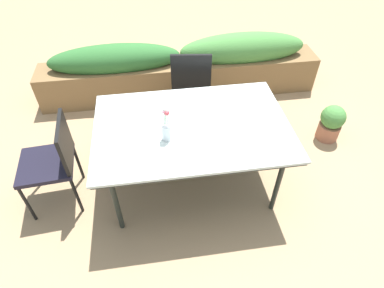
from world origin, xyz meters
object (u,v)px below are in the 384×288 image
chair_end_left (53,159)px  chair_far_side (191,86)px  potted_plant (331,122)px  planter_box (182,68)px  flower_vase (166,129)px  dining_table (192,129)px

chair_end_left → chair_far_side: bearing=-59.8°
potted_plant → chair_end_left: bearing=-171.4°
planter_box → flower_vase: bearing=-100.7°
chair_end_left → potted_plant: 2.89m
chair_far_side → planter_box: 0.67m
planter_box → potted_plant: 1.92m
dining_table → chair_end_left: chair_end_left is taller
potted_plant → flower_vase: bearing=-162.9°
potted_plant → dining_table: bearing=-165.0°
planter_box → chair_end_left: bearing=-129.7°
flower_vase → chair_end_left: bearing=171.9°
dining_table → potted_plant: dining_table is taller
dining_table → planter_box: (0.10, 1.57, -0.33)m
dining_table → flower_vase: bearing=-149.4°
chair_far_side → planter_box: bearing=100.2°
flower_vase → planter_box: 1.81m
chair_far_side → potted_plant: 1.61m
chair_end_left → planter_box: bearing=-44.0°
chair_far_side → flower_vase: bearing=-100.7°
planter_box → dining_table: bearing=-93.5°
chair_far_side → dining_table: bearing=-90.1°
chair_far_side → potted_plant: size_ratio=2.25×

